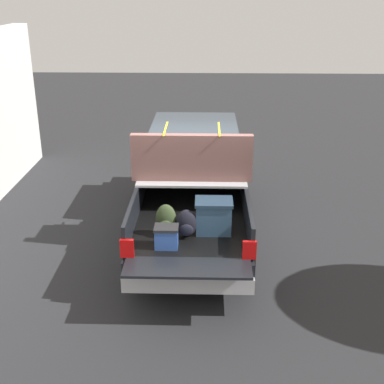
% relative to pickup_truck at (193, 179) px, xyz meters
% --- Properties ---
extents(ground_plane, '(40.00, 40.00, 0.00)m').
position_rel_pickup_truck_xyz_m(ground_plane, '(-0.37, 0.00, -0.99)').
color(ground_plane, '#262628').
extents(pickup_truck, '(6.05, 2.09, 2.23)m').
position_rel_pickup_truck_xyz_m(pickup_truck, '(0.00, 0.00, 0.00)').
color(pickup_truck, black).
rests_on(pickup_truck, ground_plane).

